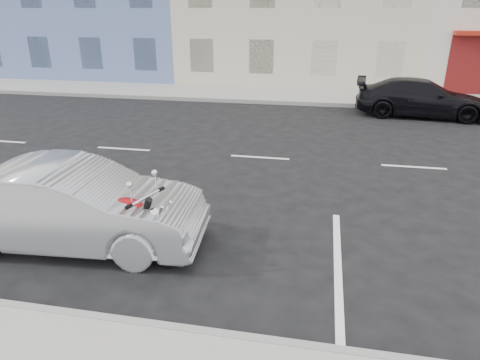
# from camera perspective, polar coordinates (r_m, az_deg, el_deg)

# --- Properties ---
(ground) EXTENTS (120.00, 120.00, 0.00)m
(ground) POSITION_cam_1_polar(r_m,az_deg,el_deg) (11.62, 12.47, 2.35)
(ground) COLOR black
(ground) RESTS_ON ground
(sidewalk_far) EXTENTS (80.00, 3.40, 0.15)m
(sidewalk_far) POSITION_cam_1_polar(r_m,az_deg,el_deg) (20.54, -2.12, 11.49)
(sidewalk_far) COLOR gray
(sidewalk_far) RESTS_ON ground
(curb_far) EXTENTS (80.00, 0.12, 0.16)m
(curb_far) POSITION_cam_1_polar(r_m,az_deg,el_deg) (18.92, -3.29, 10.58)
(curb_far) COLOR gray
(curb_far) RESTS_ON ground
(motorcycle) EXTENTS (2.26, 1.03, 1.17)m
(motorcycle) POSITION_cam_1_polar(r_m,az_deg,el_deg) (6.68, -10.17, -7.63)
(motorcycle) COLOR black
(motorcycle) RESTS_ON ground
(sedan_silver) EXTENTS (4.50, 1.86, 1.45)m
(sedan_silver) POSITION_cam_1_polar(r_m,az_deg,el_deg) (7.69, -21.38, -3.20)
(sedan_silver) COLOR #9C9EA3
(sedan_silver) RESTS_ON ground
(car_far) EXTENTS (4.90, 2.34, 1.38)m
(car_far) POSITION_cam_1_polar(r_m,az_deg,el_deg) (17.57, 23.01, 10.05)
(car_far) COLOR black
(car_far) RESTS_ON ground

